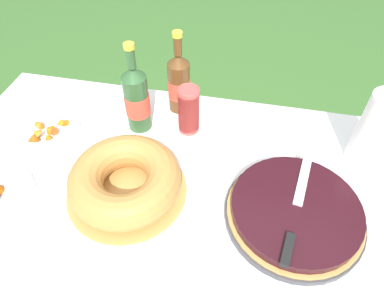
# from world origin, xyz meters

# --- Properties ---
(garden_table) EXTENTS (1.57, 0.98, 0.72)m
(garden_table) POSITION_xyz_m (0.00, 0.00, 0.65)
(garden_table) COLOR brown
(garden_table) RESTS_ON ground_plane
(tablecloth) EXTENTS (1.58, 0.99, 0.10)m
(tablecloth) POSITION_xyz_m (0.00, 0.00, 0.71)
(tablecloth) COLOR white
(tablecloth) RESTS_ON garden_table
(berry_tart) EXTENTS (0.39, 0.39, 0.06)m
(berry_tart) POSITION_xyz_m (0.34, 0.01, 0.75)
(berry_tart) COLOR #38383D
(berry_tart) RESTS_ON tablecloth
(serving_knife) EXTENTS (0.09, 0.37, 0.01)m
(serving_knife) POSITION_xyz_m (0.33, -0.02, 0.79)
(serving_knife) COLOR silver
(serving_knife) RESTS_ON berry_tart
(bundt_cake) EXTENTS (0.36, 0.36, 0.11)m
(bundt_cake) POSITION_xyz_m (-0.15, -0.00, 0.78)
(bundt_cake) COLOR tan
(bundt_cake) RESTS_ON tablecloth
(cup_stack) EXTENTS (0.07, 0.07, 0.18)m
(cup_stack) POSITION_xyz_m (-0.02, 0.30, 0.81)
(cup_stack) COLOR #E04C47
(cup_stack) RESTS_ON tablecloth
(cider_bottle_green) EXTENTS (0.08, 0.08, 0.33)m
(cider_bottle_green) POSITION_xyz_m (-0.20, 0.28, 0.85)
(cider_bottle_green) COLOR #2D562D
(cider_bottle_green) RESTS_ON tablecloth
(cider_bottle_amber) EXTENTS (0.08, 0.08, 0.31)m
(cider_bottle_amber) POSITION_xyz_m (-0.08, 0.41, 0.84)
(cider_bottle_amber) COLOR brown
(cider_bottle_amber) RESTS_ON tablecloth
(snack_plate_left) EXTENTS (0.21, 0.21, 0.06)m
(snack_plate_left) POSITION_xyz_m (-0.49, 0.17, 0.74)
(snack_plate_left) COLOR white
(snack_plate_left) RESTS_ON tablecloth
(paper_towel_roll) EXTENTS (0.11, 0.11, 0.25)m
(paper_towel_roll) POSITION_xyz_m (0.56, 0.28, 0.85)
(paper_towel_roll) COLOR white
(paper_towel_roll) RESTS_ON tablecloth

